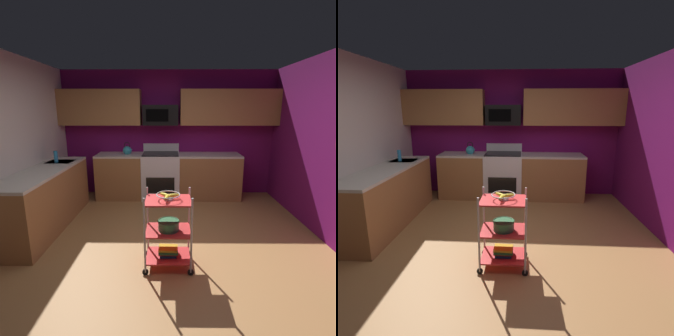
% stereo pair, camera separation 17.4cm
% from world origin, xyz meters
% --- Properties ---
extents(floor, '(4.40, 4.80, 0.04)m').
position_xyz_m(floor, '(0.00, 0.00, -0.02)').
color(floor, '#A87542').
rests_on(floor, ground).
extents(wall_back, '(4.52, 0.06, 2.60)m').
position_xyz_m(wall_back, '(0.00, 2.43, 1.30)').
color(wall_back, '#6B1156').
rests_on(wall_back, ground).
extents(counter_run, '(3.67, 2.75, 0.92)m').
position_xyz_m(counter_run, '(-0.81, 1.52, 0.46)').
color(counter_run, '#9E6B3D').
rests_on(counter_run, ground).
extents(oven_range, '(0.76, 0.65, 1.10)m').
position_xyz_m(oven_range, '(-0.16, 2.10, 0.48)').
color(oven_range, white).
rests_on(oven_range, ground).
extents(upper_cabinets, '(4.40, 0.33, 0.70)m').
position_xyz_m(upper_cabinets, '(0.04, 2.23, 1.85)').
color(upper_cabinets, '#9E6B3D').
extents(microwave, '(0.70, 0.39, 0.40)m').
position_xyz_m(microwave, '(-0.16, 2.21, 1.70)').
color(microwave, black).
extents(rolling_cart, '(0.58, 0.40, 0.91)m').
position_xyz_m(rolling_cart, '(0.02, -0.31, 0.45)').
color(rolling_cart, silver).
rests_on(rolling_cart, ground).
extents(fruit_bowl, '(0.27, 0.27, 0.07)m').
position_xyz_m(fruit_bowl, '(0.02, -0.31, 0.88)').
color(fruit_bowl, silver).
rests_on(fruit_bowl, rolling_cart).
extents(mixing_bowl_large, '(0.25, 0.25, 0.11)m').
position_xyz_m(mixing_bowl_large, '(0.02, -0.31, 0.52)').
color(mixing_bowl_large, '#387F4C').
rests_on(mixing_bowl_large, rolling_cart).
extents(book_stack, '(0.23, 0.18, 0.10)m').
position_xyz_m(book_stack, '(0.02, -0.31, 0.18)').
color(book_stack, '#1E4C8C').
rests_on(book_stack, rolling_cart).
extents(kettle, '(0.21, 0.18, 0.26)m').
position_xyz_m(kettle, '(-0.84, 2.10, 1.00)').
color(kettle, teal).
rests_on(kettle, counter_run).
extents(dish_soap_bottle, '(0.06, 0.06, 0.20)m').
position_xyz_m(dish_soap_bottle, '(-1.94, 1.27, 1.02)').
color(dish_soap_bottle, '#2D8CBF').
rests_on(dish_soap_bottle, counter_run).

